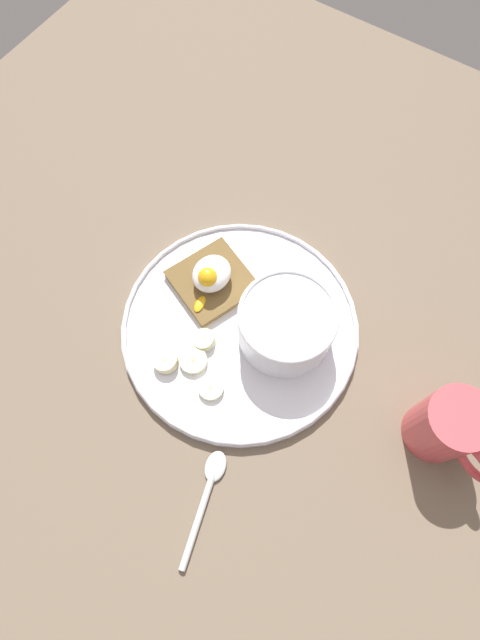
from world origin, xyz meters
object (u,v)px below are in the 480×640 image
at_px(oatmeal_bowl, 286,325).
at_px(coffee_mug, 447,427).
at_px(banana_slice_back, 211,388).
at_px(banana_slice_front, 166,361).
at_px(banana_slice_left, 204,340).
at_px(spoon, 207,493).
at_px(poached_egg, 211,275).
at_px(banana_slice_right, 193,360).
at_px(toast_slice, 212,281).

distance_m(oatmeal_bowl, coffee_mug, 0.21).
distance_m(oatmeal_bowl, banana_slice_back, 0.12).
xyz_separation_m(oatmeal_bowl, banana_slice_front, (0.11, -0.10, -0.02)).
relative_size(banana_slice_left, spoon, 0.25).
bearing_deg(banana_slice_back, banana_slice_left, -137.54).
distance_m(oatmeal_bowl, spoon, 0.22).
relative_size(oatmeal_bowl, banana_slice_front, 3.61).
height_order(poached_egg, banana_slice_right, poached_egg).
xyz_separation_m(poached_egg, banana_slice_left, (0.07, 0.04, -0.02)).
bearing_deg(poached_egg, banana_slice_right, 22.30).
height_order(oatmeal_bowl, toast_slice, oatmeal_bowl).
bearing_deg(banana_slice_right, oatmeal_bowl, 140.90).
bearing_deg(toast_slice, oatmeal_bowl, 85.05).
bearing_deg(toast_slice, banana_slice_left, 27.00).
height_order(poached_egg, coffee_mug, coffee_mug).
bearing_deg(coffee_mug, banana_slice_back, -68.06).
xyz_separation_m(banana_slice_front, banana_slice_back, (-0.00, 0.07, -0.00)).
relative_size(poached_egg, banana_slice_front, 2.37).
height_order(banana_slice_left, spoon, banana_slice_left).
distance_m(oatmeal_bowl, banana_slice_left, 0.10).
distance_m(banana_slice_front, coffee_mug, 0.33).
relative_size(banana_slice_left, banana_slice_right, 0.72).
xyz_separation_m(banana_slice_front, coffee_mug, (-0.10, 0.32, 0.03)).
bearing_deg(banana_slice_left, spoon, 35.58).
relative_size(banana_slice_front, banana_slice_back, 0.82).
relative_size(banana_slice_front, spoon, 0.25).
bearing_deg(banana_slice_left, banana_slice_back, 42.46).
xyz_separation_m(oatmeal_bowl, spoon, (0.21, 0.03, -0.04)).
bearing_deg(banana_slice_front, spoon, 52.62).
xyz_separation_m(toast_slice, banana_slice_left, (0.07, 0.04, 0.00)).
height_order(oatmeal_bowl, poached_egg, oatmeal_bowl).
height_order(oatmeal_bowl, coffee_mug, coffee_mug).
distance_m(toast_slice, banana_slice_left, 0.08).
xyz_separation_m(toast_slice, banana_slice_front, (0.12, 0.01, 0.00)).
bearing_deg(toast_slice, coffee_mug, 86.85).
distance_m(banana_slice_front, banana_slice_right, 0.03).
height_order(oatmeal_bowl, banana_slice_back, oatmeal_bowl).
height_order(toast_slice, banana_slice_front, banana_slice_front).
xyz_separation_m(banana_slice_left, coffee_mug, (-0.06, 0.29, 0.03)).
distance_m(oatmeal_bowl, banana_slice_front, 0.15).
bearing_deg(coffee_mug, banana_slice_front, -71.71).
distance_m(banana_slice_front, banana_slice_left, 0.05).
height_order(banana_slice_back, banana_slice_right, banana_slice_right).
relative_size(toast_slice, banana_slice_front, 3.69).
bearing_deg(toast_slice, banana_slice_back, 33.61).
bearing_deg(coffee_mug, oatmeal_bowl, -92.16).
distance_m(oatmeal_bowl, poached_egg, 0.12).
distance_m(oatmeal_bowl, toast_slice, 0.12).
bearing_deg(poached_egg, banana_slice_back, 33.96).
xyz_separation_m(banana_slice_right, spoon, (0.12, 0.10, -0.01)).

